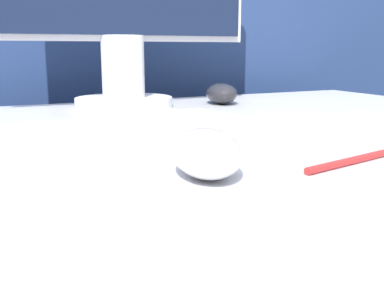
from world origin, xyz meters
The scene contains 5 objects.
partition_panel centered at (0.00, 0.57, 0.54)m, with size 5.00×0.03×1.08m.
computer_mouse_near centered at (-0.04, -0.21, 0.72)m, with size 0.09×0.12×0.04m.
keyboard centered at (-0.08, -0.01, 0.71)m, with size 0.40×0.18×0.02m.
computer_mouse_far centered at (0.25, 0.28, 0.72)m, with size 0.09×0.12×0.04m.
pen centered at (0.12, -0.24, 0.71)m, with size 0.14×0.03×0.01m.
Camera 1 is at (-0.22, -0.57, 0.82)m, focal length 42.00 mm.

